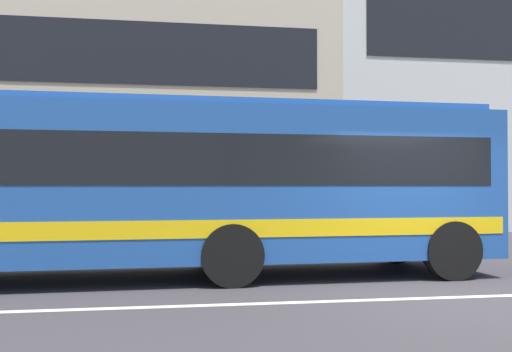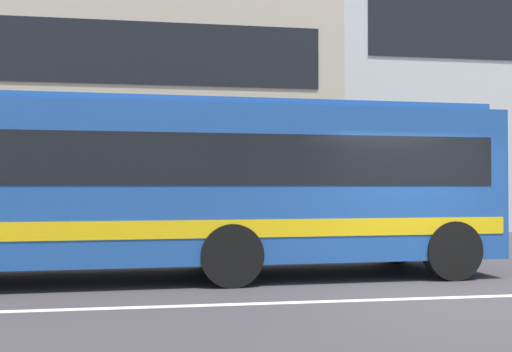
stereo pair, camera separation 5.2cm
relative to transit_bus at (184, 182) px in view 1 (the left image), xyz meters
The scene contains 4 objects.
ground_plane 4.78m from the transit_bus, 34.13° to the right, with size 160.00×160.00×0.00m, color #3A363C.
lane_centre_line 4.78m from the transit_bus, 34.13° to the right, with size 60.00×0.16×0.01m, color silver.
apartment_block_left 15.39m from the transit_bus, 112.04° to the left, with size 22.57×10.63×9.98m.
transit_bus is the anchor object (origin of this frame).
Camera 1 is at (-4.19, -8.00, 1.58)m, focal length 42.15 mm.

